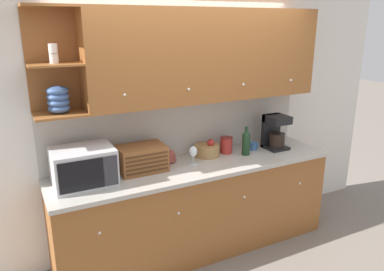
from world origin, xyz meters
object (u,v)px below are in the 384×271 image
Objects in this scene: microwave at (83,167)px; wine_bottle at (246,142)px; bread_box at (142,158)px; bowl_stack_on_counter at (169,157)px; wine_glass at (193,152)px; coffee_maker at (275,132)px; storage_canister at (226,145)px; mug at (253,146)px; fruit_basket at (207,150)px.

wine_bottle is at bearing -0.47° from microwave.
bowl_stack_on_counter is (0.32, 0.10, -0.07)m from bread_box.
wine_glass is 0.51× the size of coffee_maker.
bread_box is 1.14m from wine_bottle.
bowl_stack_on_counter is 1.24m from coffee_maker.
wine_bottle is at bearing -174.71° from coffee_maker.
wine_glass is 1.10× the size of storage_canister.
storage_canister is (0.48, 0.15, -0.04)m from wine_glass.
mug is at bearing 29.61° from wine_bottle.
microwave is at bearing -173.30° from bread_box.
mug is at bearing -8.31° from storage_canister.
microwave is 1.05m from wine_glass.
coffee_maker is (0.41, 0.04, 0.05)m from wine_bottle.
wine_glass is at bearing -44.32° from bowl_stack_on_counter.
bowl_stack_on_counter is 0.51× the size of wine_bottle.
storage_canister is (0.23, -0.01, 0.02)m from fruit_basket.
bowl_stack_on_counter reaches higher than mug.
microwave is 5.22× the size of mug.
microwave reaches higher than fruit_basket.
microwave reaches higher than wine_bottle.
fruit_basket is (1.30, 0.14, -0.10)m from microwave.
bread_box reaches higher than storage_canister.
bread_box is at bearing 6.70° from microwave.
bowl_stack_on_counter is 0.84m from wine_bottle.
bread_box is 1.44× the size of wine_bottle.
mug is (0.32, -0.05, -0.04)m from storage_canister.
fruit_basket is 0.70× the size of coffee_maker.
storage_canister is at bearing 136.55° from wine_bottle.
coffee_maker reaches higher than wine_glass.
fruit_basket is 0.81m from coffee_maker.
wine_glass is 0.63m from wine_bottle.
wine_glass is at bearing -9.11° from bread_box.
microwave is at bearing -169.30° from bowl_stack_on_counter.
bowl_stack_on_counter is (0.87, 0.16, -0.11)m from microwave.
microwave is 0.55m from bread_box.
mug is at bearing -4.70° from bowl_stack_on_counter.
microwave is at bearing -177.44° from mug.
wine_glass reaches higher than fruit_basket.
wine_glass is at bearing -177.77° from coffee_maker.
wine_glass reaches higher than bowl_stack_on_counter.
coffee_maker is at bearing -6.49° from bowl_stack_on_counter.
bowl_stack_on_counter is 0.99m from mug.
mug is 0.26× the size of coffee_maker.
fruit_basket is at bearing -2.91° from bowl_stack_on_counter.
coffee_maker is at bearing -10.62° from storage_canister.
bowl_stack_on_counter is at bearing 177.08° from storage_canister.
mug is at bearing 0.81° from bread_box.
mug is 0.29m from coffee_maker.
wine_bottle is 0.82× the size of coffee_maker.
fruit_basket is at bearing 177.04° from storage_canister.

